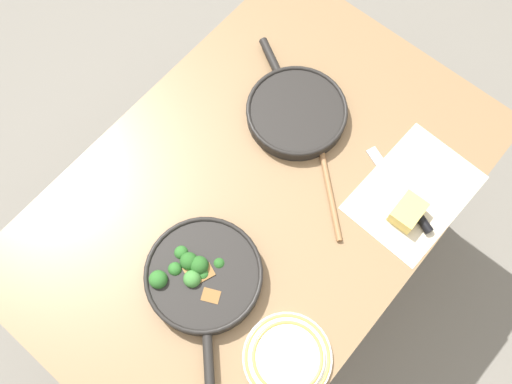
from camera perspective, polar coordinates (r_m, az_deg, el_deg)
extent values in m
plane|color=slate|center=(2.22, 0.00, -7.15)|extent=(14.00, 14.00, 0.00)
cube|color=olive|center=(1.52, 0.00, -0.48)|extent=(1.32, 0.88, 0.03)
cylinder|color=#BCBCC1|center=(2.18, 2.70, 13.43)|extent=(0.05, 0.05, 0.72)
cylinder|color=#BCBCC1|center=(1.94, -20.67, -10.22)|extent=(0.05, 0.05, 0.72)
cylinder|color=#BCBCC1|center=(2.06, 19.16, 1.41)|extent=(0.05, 0.05, 0.72)
cylinder|color=black|center=(1.42, -5.21, -8.33)|extent=(0.29, 0.29, 0.04)
torus|color=black|center=(1.40, -5.28, -8.13)|extent=(0.29, 0.29, 0.01)
cylinder|color=black|center=(1.38, -4.77, -16.46)|extent=(0.10, 0.10, 0.02)
cylinder|color=#245B1C|center=(1.44, -9.57, -8.86)|extent=(0.02, 0.02, 0.03)
sphere|color=#2D6B28|center=(1.41, -9.75, -8.61)|extent=(0.05, 0.05, 0.05)
cylinder|color=#245B1C|center=(1.45, -7.37, -6.27)|extent=(0.01, 0.01, 0.02)
sphere|color=#2D6B28|center=(1.42, -7.48, -6.04)|extent=(0.04, 0.04, 0.04)
cylinder|color=#245B1C|center=(1.44, -7.98, -7.85)|extent=(0.01, 0.01, 0.02)
sphere|color=#2D6B28|center=(1.42, -8.09, -7.64)|extent=(0.04, 0.04, 0.04)
cylinder|color=#245B1C|center=(1.43, -5.23, -8.39)|extent=(0.01, 0.01, 0.02)
sphere|color=#2D6B28|center=(1.41, -5.30, -8.20)|extent=(0.03, 0.03, 0.03)
cylinder|color=#357027|center=(1.42, -6.28, -8.87)|extent=(0.02, 0.02, 0.02)
sphere|color=#428438|center=(1.40, -6.40, -8.63)|extent=(0.04, 0.04, 0.04)
cylinder|color=#205218|center=(1.43, -3.65, -7.36)|extent=(0.01, 0.01, 0.02)
sphere|color=#286023|center=(1.41, -3.70, -7.18)|extent=(0.03, 0.03, 0.03)
cylinder|color=#205218|center=(1.43, -5.59, -7.58)|extent=(0.02, 0.02, 0.03)
sphere|color=#286023|center=(1.40, -5.70, -7.31)|extent=(0.05, 0.05, 0.05)
cylinder|color=#205218|center=(1.43, -6.53, -7.23)|extent=(0.02, 0.02, 0.02)
sphere|color=#286023|center=(1.41, -6.65, -6.95)|extent=(0.04, 0.04, 0.04)
cube|color=#9E703D|center=(1.42, -6.19, -7.90)|extent=(0.05, 0.05, 0.04)
cube|color=olive|center=(1.41, -4.48, -10.43)|extent=(0.05, 0.05, 0.04)
cube|color=olive|center=(1.42, -5.14, -8.24)|extent=(0.05, 0.05, 0.04)
cube|color=#AD7F4C|center=(1.41, -2.65, -8.86)|extent=(0.05, 0.05, 0.03)
cube|color=#9E703D|center=(1.43, -2.38, -6.38)|extent=(0.04, 0.04, 0.03)
cylinder|color=black|center=(1.59, 4.07, 7.87)|extent=(0.28, 0.28, 0.04)
torus|color=black|center=(1.57, 4.11, 8.21)|extent=(0.28, 0.28, 0.01)
cylinder|color=black|center=(1.68, 1.44, 13.46)|extent=(0.08, 0.11, 0.02)
cylinder|color=#E5CC60|center=(1.59, 4.07, 7.87)|extent=(0.23, 0.23, 0.02)
cylinder|color=#996B42|center=(1.52, 7.21, 0.90)|extent=(0.22, 0.25, 0.02)
ellipsoid|color=#996B42|center=(1.59, 5.99, 6.98)|extent=(0.07, 0.07, 0.02)
cube|color=beige|center=(1.56, 15.56, -0.04)|extent=(0.35, 0.26, 0.00)
cube|color=silver|center=(1.56, 13.23, 1.49)|extent=(0.09, 0.19, 0.01)
cylinder|color=black|center=(1.53, 16.10, -2.54)|extent=(0.05, 0.09, 0.02)
cube|color=#E0C15B|center=(1.51, 14.94, -1.96)|extent=(0.09, 0.07, 0.05)
cylinder|color=silver|center=(1.41, 3.15, -16.20)|extent=(0.21, 0.21, 0.01)
torus|color=gold|center=(1.40, 3.16, -16.18)|extent=(0.20, 0.20, 0.01)
cylinder|color=silver|center=(1.40, 3.17, -16.16)|extent=(0.18, 0.18, 0.01)
torus|color=gold|center=(1.39, 3.18, -16.14)|extent=(0.17, 0.17, 0.01)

